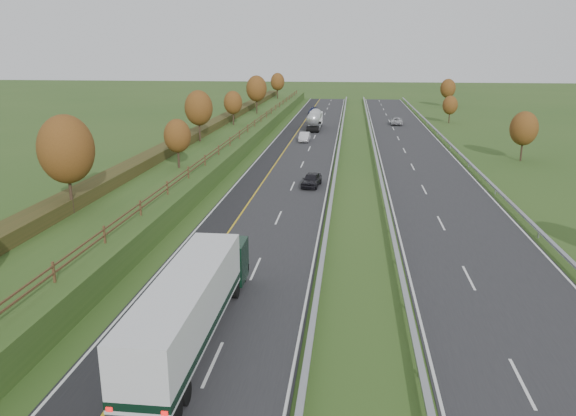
{
  "coord_description": "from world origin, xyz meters",
  "views": [
    {
      "loc": [
        7.38,
        -11.84,
        14.26
      ],
      "look_at": [
        2.6,
        30.63,
        2.2
      ],
      "focal_mm": 35.0,
      "sensor_mm": 36.0,
      "label": 1
    }
  ],
  "objects_px": {
    "car_dark_near": "(312,180)",
    "car_oncoming": "(396,121)",
    "road_tanker": "(315,119)",
    "box_lorry": "(193,302)",
    "car_silver_mid": "(305,137)",
    "car_small_far": "(314,111)"
  },
  "relations": [
    {
      "from": "car_dark_near",
      "to": "car_oncoming",
      "type": "xyz_separation_m",
      "value": [
        12.94,
        53.96,
        -0.04
      ]
    },
    {
      "from": "road_tanker",
      "to": "car_oncoming",
      "type": "bearing_deg",
      "value": 27.19
    },
    {
      "from": "road_tanker",
      "to": "car_dark_near",
      "type": "height_order",
      "value": "road_tanker"
    },
    {
      "from": "box_lorry",
      "to": "car_silver_mid",
      "type": "bearing_deg",
      "value": 89.96
    },
    {
      "from": "box_lorry",
      "to": "road_tanker",
      "type": "height_order",
      "value": "box_lorry"
    },
    {
      "from": "car_dark_near",
      "to": "road_tanker",
      "type": "bearing_deg",
      "value": 100.25
    },
    {
      "from": "road_tanker",
      "to": "car_silver_mid",
      "type": "bearing_deg",
      "value": -92.35
    },
    {
      "from": "car_small_far",
      "to": "car_oncoming",
      "type": "height_order",
      "value": "car_small_far"
    },
    {
      "from": "car_small_far",
      "to": "car_oncoming",
      "type": "xyz_separation_m",
      "value": [
        17.62,
        -17.77,
        -0.0
      ]
    },
    {
      "from": "car_oncoming",
      "to": "car_dark_near",
      "type": "bearing_deg",
      "value": 80.09
    },
    {
      "from": "car_silver_mid",
      "to": "car_oncoming",
      "type": "relative_size",
      "value": 0.89
    },
    {
      "from": "box_lorry",
      "to": "car_oncoming",
      "type": "relative_size",
      "value": 3.24
    },
    {
      "from": "road_tanker",
      "to": "car_silver_mid",
      "type": "distance_m",
      "value": 15.13
    },
    {
      "from": "road_tanker",
      "to": "car_small_far",
      "type": "relative_size",
      "value": 2.32
    },
    {
      "from": "car_silver_mid",
      "to": "car_oncoming",
      "type": "distance_m",
      "value": 28.29
    },
    {
      "from": "box_lorry",
      "to": "car_dark_near",
      "type": "distance_m",
      "value": 34.56
    },
    {
      "from": "road_tanker",
      "to": "car_oncoming",
      "type": "relative_size",
      "value": 2.23
    },
    {
      "from": "car_silver_mid",
      "to": "car_small_far",
      "type": "xyz_separation_m",
      "value": [
        -1.33,
        40.9,
        -0.03
      ]
    },
    {
      "from": "car_silver_mid",
      "to": "car_small_far",
      "type": "relative_size",
      "value": 0.92
    },
    {
      "from": "car_dark_near",
      "to": "car_oncoming",
      "type": "height_order",
      "value": "car_dark_near"
    },
    {
      "from": "car_silver_mid",
      "to": "car_oncoming",
      "type": "xyz_separation_m",
      "value": [
        16.29,
        23.13,
        -0.04
      ]
    },
    {
      "from": "car_dark_near",
      "to": "car_silver_mid",
      "type": "relative_size",
      "value": 0.98
    }
  ]
}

